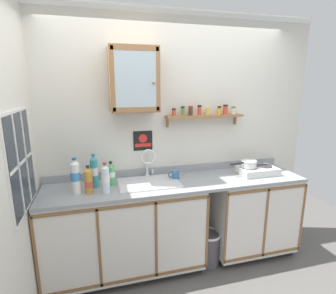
{
  "coord_description": "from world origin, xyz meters",
  "views": [
    {
      "loc": [
        -0.76,
        -2.03,
        1.9
      ],
      "look_at": [
        -0.08,
        0.5,
        1.28
      ],
      "focal_mm": 28.22,
      "sensor_mm": 36.0,
      "label": 1
    }
  ],
  "objects_px": {
    "bottle_juice_amber_2": "(89,181)",
    "bottle_detergent_teal_0": "(94,172)",
    "saucepan": "(248,164)",
    "trash_bin": "(208,248)",
    "bottle_opaque_white_1": "(75,177)",
    "mug": "(175,175)",
    "bottle_water_clear_4": "(105,179)",
    "wall_cabinet": "(134,80)",
    "warning_sign": "(143,141)",
    "sink": "(149,184)",
    "bottle_soda_green_3": "(111,174)",
    "hot_plate_stove": "(257,171)"
  },
  "relations": [
    {
      "from": "bottle_juice_amber_2",
      "to": "trash_bin",
      "type": "xyz_separation_m",
      "value": [
        1.18,
        -0.04,
        -0.87
      ]
    },
    {
      "from": "bottle_water_clear_4",
      "to": "bottle_soda_green_3",
      "type": "bearing_deg",
      "value": 72.67
    },
    {
      "from": "bottle_opaque_white_1",
      "to": "bottle_water_clear_4",
      "type": "height_order",
      "value": "bottle_opaque_white_1"
    },
    {
      "from": "bottle_detergent_teal_0",
      "to": "bottle_water_clear_4",
      "type": "height_order",
      "value": "bottle_detergent_teal_0"
    },
    {
      "from": "bottle_opaque_white_1",
      "to": "mug",
      "type": "bearing_deg",
      "value": 7.36
    },
    {
      "from": "saucepan",
      "to": "bottle_detergent_teal_0",
      "type": "bearing_deg",
      "value": 177.97
    },
    {
      "from": "hot_plate_stove",
      "to": "bottle_detergent_teal_0",
      "type": "relative_size",
      "value": 1.28
    },
    {
      "from": "sink",
      "to": "trash_bin",
      "type": "distance_m",
      "value": 0.97
    },
    {
      "from": "hot_plate_stove",
      "to": "mug",
      "type": "bearing_deg",
      "value": 175.25
    },
    {
      "from": "bottle_water_clear_4",
      "to": "bottle_detergent_teal_0",
      "type": "bearing_deg",
      "value": 118.52
    },
    {
      "from": "saucepan",
      "to": "trash_bin",
      "type": "relative_size",
      "value": 0.88
    },
    {
      "from": "mug",
      "to": "trash_bin",
      "type": "height_order",
      "value": "mug"
    },
    {
      "from": "wall_cabinet",
      "to": "bottle_opaque_white_1",
      "type": "bearing_deg",
      "value": -160.72
    },
    {
      "from": "bottle_opaque_white_1",
      "to": "warning_sign",
      "type": "height_order",
      "value": "warning_sign"
    },
    {
      "from": "bottle_opaque_white_1",
      "to": "bottle_water_clear_4",
      "type": "distance_m",
      "value": 0.26
    },
    {
      "from": "bottle_juice_amber_2",
      "to": "bottle_detergent_teal_0",
      "type": "bearing_deg",
      "value": 69.52
    },
    {
      "from": "bottle_detergent_teal_0",
      "to": "bottle_juice_amber_2",
      "type": "height_order",
      "value": "bottle_detergent_teal_0"
    },
    {
      "from": "bottle_opaque_white_1",
      "to": "wall_cabinet",
      "type": "xyz_separation_m",
      "value": [
        0.57,
        0.2,
        0.84
      ]
    },
    {
      "from": "bottle_juice_amber_2",
      "to": "trash_bin",
      "type": "relative_size",
      "value": 0.69
    },
    {
      "from": "bottle_detergent_teal_0",
      "to": "wall_cabinet",
      "type": "xyz_separation_m",
      "value": [
        0.41,
        0.08,
        0.85
      ]
    },
    {
      "from": "bottle_water_clear_4",
      "to": "trash_bin",
      "type": "relative_size",
      "value": 0.77
    },
    {
      "from": "saucepan",
      "to": "bottle_water_clear_4",
      "type": "xyz_separation_m",
      "value": [
        -1.52,
        -0.12,
        0.02
      ]
    },
    {
      "from": "bottle_water_clear_4",
      "to": "wall_cabinet",
      "type": "distance_m",
      "value": 0.96
    },
    {
      "from": "warning_sign",
      "to": "bottle_juice_amber_2",
      "type": "bearing_deg",
      "value": -148.5
    },
    {
      "from": "wall_cabinet",
      "to": "bottle_juice_amber_2",
      "type": "bearing_deg",
      "value": -155.48
    },
    {
      "from": "bottle_opaque_white_1",
      "to": "trash_bin",
      "type": "distance_m",
      "value": 1.58
    },
    {
      "from": "bottle_soda_green_3",
      "to": "warning_sign",
      "type": "height_order",
      "value": "warning_sign"
    },
    {
      "from": "bottle_soda_green_3",
      "to": "sink",
      "type": "bearing_deg",
      "value": -6.67
    },
    {
      "from": "bottle_opaque_white_1",
      "to": "warning_sign",
      "type": "bearing_deg",
      "value": 26.39
    },
    {
      "from": "saucepan",
      "to": "bottle_juice_amber_2",
      "type": "height_order",
      "value": "bottle_juice_amber_2"
    },
    {
      "from": "bottle_opaque_white_1",
      "to": "warning_sign",
      "type": "relative_size",
      "value": 1.63
    },
    {
      "from": "bottle_water_clear_4",
      "to": "warning_sign",
      "type": "bearing_deg",
      "value": 43.11
    },
    {
      "from": "bottle_soda_green_3",
      "to": "bottle_detergent_teal_0",
      "type": "bearing_deg",
      "value": -175.66
    },
    {
      "from": "saucepan",
      "to": "trash_bin",
      "type": "xyz_separation_m",
      "value": [
        -0.49,
        -0.11,
        -0.87
      ]
    },
    {
      "from": "warning_sign",
      "to": "bottle_soda_green_3",
      "type": "bearing_deg",
      "value": -150.94
    },
    {
      "from": "bottle_detergent_teal_0",
      "to": "bottle_juice_amber_2",
      "type": "xyz_separation_m",
      "value": [
        -0.05,
        -0.13,
        -0.04
      ]
    },
    {
      "from": "hot_plate_stove",
      "to": "wall_cabinet",
      "type": "xyz_separation_m",
      "value": [
        -1.31,
        0.15,
        0.96
      ]
    },
    {
      "from": "bottle_juice_amber_2",
      "to": "hot_plate_stove",
      "type": "bearing_deg",
      "value": 1.9
    },
    {
      "from": "bottle_detergent_teal_0",
      "to": "warning_sign",
      "type": "bearing_deg",
      "value": 22.24
    },
    {
      "from": "warning_sign",
      "to": "saucepan",
      "type": "bearing_deg",
      "value": -13.49
    },
    {
      "from": "trash_bin",
      "to": "hot_plate_stove",
      "type": "bearing_deg",
      "value": 9.17
    },
    {
      "from": "bottle_opaque_white_1",
      "to": "mug",
      "type": "distance_m",
      "value": 0.98
    },
    {
      "from": "hot_plate_stove",
      "to": "bottle_juice_amber_2",
      "type": "xyz_separation_m",
      "value": [
        -1.78,
        -0.06,
        0.07
      ]
    },
    {
      "from": "sink",
      "to": "bottle_juice_amber_2",
      "type": "height_order",
      "value": "sink"
    },
    {
      "from": "bottle_detergent_teal_0",
      "to": "bottle_juice_amber_2",
      "type": "relative_size",
      "value": 1.26
    },
    {
      "from": "bottle_opaque_white_1",
      "to": "warning_sign",
      "type": "distance_m",
      "value": 0.78
    },
    {
      "from": "mug",
      "to": "trash_bin",
      "type": "relative_size",
      "value": 0.32
    },
    {
      "from": "sink",
      "to": "mug",
      "type": "relative_size",
      "value": 5.06
    },
    {
      "from": "saucepan",
      "to": "mug",
      "type": "relative_size",
      "value": 2.78
    },
    {
      "from": "bottle_soda_green_3",
      "to": "wall_cabinet",
      "type": "distance_m",
      "value": 0.93
    }
  ]
}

